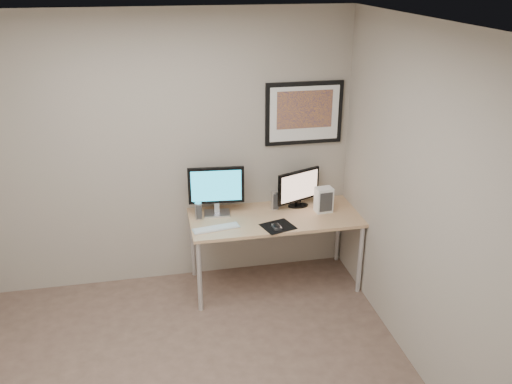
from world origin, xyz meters
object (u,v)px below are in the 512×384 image
speaker_right (275,200)px  fan_unit (324,200)px  framed_art (304,113)px  monitor_tv (299,188)px  speaker_left (198,211)px  keyboard (216,228)px  desk (275,222)px  monitor_large (216,189)px

speaker_right → fan_unit: 0.47m
framed_art → fan_unit: size_ratio=3.10×
monitor_tv → fan_unit: bearing=-59.1°
speaker_left → keyboard: (0.13, -0.24, -0.07)m
desk → speaker_left: 0.73m
monitor_tv → keyboard: monitor_tv is taller
monitor_tv → speaker_left: 0.99m
speaker_left → fan_unit: 1.19m
speaker_left → monitor_large: bearing=17.7°
fan_unit → monitor_large: bearing=167.6°
keyboard → speaker_left: bearing=109.3°
framed_art → monitor_large: (-0.88, -0.18, -0.63)m
framed_art → keyboard: size_ratio=1.77×
desk → monitor_large: monitor_large is taller
desk → keyboard: size_ratio=3.78×
desk → speaker_left: bearing=172.8°
desk → framed_art: bearing=43.5°
framed_art → monitor_tv: bearing=-115.4°
keyboard → desk: bearing=4.9°
fan_unit → keyboard: bearing=-176.0°
speaker_left → keyboard: speaker_left is taller
fan_unit → framed_art: bearing=107.6°
keyboard → fan_unit: fan_unit is taller
framed_art → speaker_right: (-0.31, -0.17, -0.80)m
desk → speaker_right: bearing=77.7°
monitor_tv → keyboard: (-0.85, -0.32, -0.19)m
fan_unit → speaker_left: bearing=171.7°
keyboard → speaker_right: bearing=17.4°
framed_art → monitor_large: size_ratio=1.44×
framed_art → monitor_tv: size_ratio=1.66×
speaker_right → framed_art: bearing=22.4°
framed_art → keyboard: bearing=-152.6°
desk → framed_art: size_ratio=2.13×
speaker_left → fan_unit: size_ratio=0.66×
monitor_large → monitor_tv: (0.80, 0.02, -0.06)m
desk → fan_unit: bearing=1.9°
desk → monitor_tv: monitor_tv is taller
monitor_tv → fan_unit: 0.27m
framed_art → speaker_left: bearing=-167.1°
monitor_large → keyboard: (-0.05, -0.30, -0.26)m
desk → speaker_right: 0.23m
framed_art → speaker_left: (-1.06, -0.24, -0.81)m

